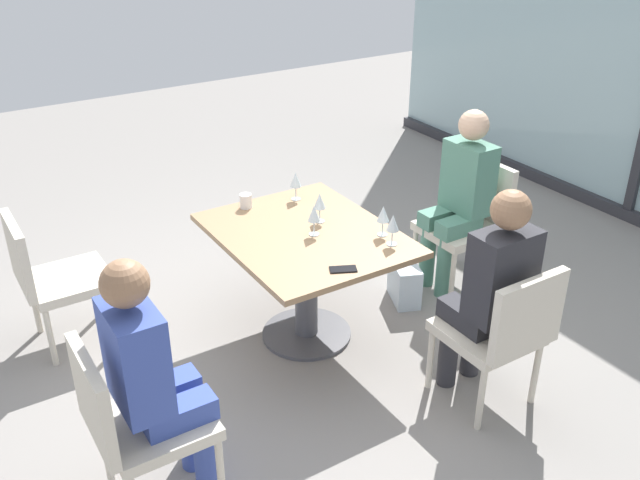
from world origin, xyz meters
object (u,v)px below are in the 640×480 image
wine_glass_1 (296,180)px  person_far_right (491,286)px  chair_front_left (51,273)px  person_near_window (460,193)px  chair_front_right (133,418)px  wine_glass_3 (383,214)px  wine_glass_2 (314,214)px  wine_glass_0 (320,202)px  coffee_cup (246,201)px  wine_glass_4 (393,224)px  handbag_0 (404,282)px  cell_phone_on_table (343,269)px  chair_near_window (469,216)px  chair_far_right (502,329)px  dining_table_main (306,260)px  person_front_right (152,372)px

wine_glass_1 → person_far_right: bearing=13.2°
chair_front_left → person_near_window: size_ratio=0.69×
chair_front_left → person_near_window: bearing=73.8°
chair_front_right → wine_glass_3: 1.78m
chair_front_left → wine_glass_2: 1.60m
person_far_right → wine_glass_0: bearing=-160.5°
coffee_cup → wine_glass_4: bearing=28.1°
wine_glass_1 → handbag_0: 1.03m
chair_front_left → wine_glass_3: wine_glass_3 is taller
wine_glass_0 → wine_glass_2: size_ratio=1.00×
wine_glass_1 → wine_glass_4: same height
wine_glass_2 → cell_phone_on_table: (0.43, -0.09, -0.13)m
wine_glass_4 → wine_glass_2: bearing=-137.7°
chair_near_window → wine_glass_2: 1.34m
wine_glass_2 → chair_front_right: bearing=-63.2°
chair_far_right → wine_glass_0: wine_glass_0 is taller
chair_far_right → person_far_right: (-0.11, -0.00, 0.20)m
wine_glass_1 → wine_glass_4: bearing=9.9°
person_near_window → cell_phone_on_table: person_near_window is taller
chair_front_right → chair_front_left: same height
chair_far_right → handbag_0: 1.19m
wine_glass_3 → handbag_0: wine_glass_3 is taller
person_near_window → wine_glass_0: 1.08m
chair_far_right → person_far_right: 0.23m
person_near_window → cell_phone_on_table: bearing=-69.1°
chair_front_right → wine_glass_2: bearing=116.8°
chair_front_right → chair_front_left: size_ratio=1.00×
chair_front_right → dining_table_main: bearing=119.1°
chair_front_right → person_far_right: bearing=82.1°
person_front_right → dining_table_main: bearing=121.3°
person_front_right → wine_glass_4: person_front_right is taller
chair_front_right → person_far_right: size_ratio=0.69×
chair_front_left → person_far_right: person_far_right is taller
wine_glass_0 → coffee_cup: bearing=-145.7°
coffee_cup → wine_glass_2: bearing=16.8°
chair_far_right → handbag_0: (-1.10, 0.25, -0.36)m
dining_table_main → wine_glass_2: 0.32m
chair_far_right → wine_glass_2: (-1.05, -0.50, 0.37)m
dining_table_main → wine_glass_0: 0.36m
chair_front_right → wine_glass_3: (-0.47, 1.68, 0.37)m
coffee_cup → cell_phone_on_table: size_ratio=0.62×
person_near_window → wine_glass_1: person_near_window is taller
chair_front_left → wine_glass_2: wine_glass_2 is taller
wine_glass_2 → handbag_0: (-0.06, 0.75, -0.72)m
person_near_window → coffee_cup: size_ratio=14.00×
chair_near_window → handbag_0: bearing=-90.3°
wine_glass_1 → coffee_cup: bearing=-100.1°
chair_front_right → wine_glass_4: size_ratio=4.70×
chair_front_left → person_far_right: size_ratio=0.69×
wine_glass_3 → wine_glass_4: (0.12, -0.03, 0.00)m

